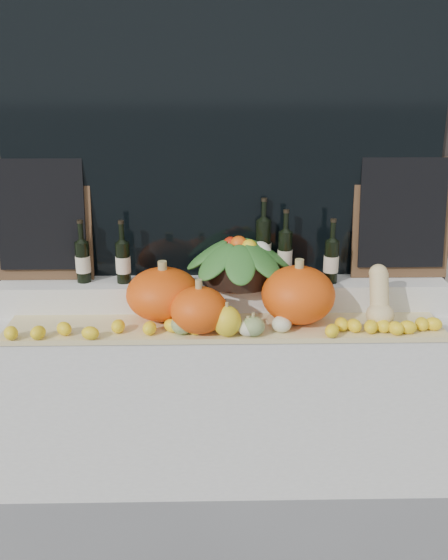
% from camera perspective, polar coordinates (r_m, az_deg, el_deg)
% --- Properties ---
extents(storefront_facade, '(7.00, 0.94, 4.50)m').
position_cam_1_polar(storefront_facade, '(3.62, -0.28, 21.49)').
color(storefront_facade, beige).
rests_on(storefront_facade, ground).
extents(display_sill, '(2.30, 0.55, 0.88)m').
position_cam_1_polar(display_sill, '(3.34, -0.03, -10.67)').
color(display_sill, silver).
rests_on(display_sill, ground).
extents(rear_tier, '(2.30, 0.25, 0.16)m').
position_cam_1_polar(rear_tier, '(3.25, -0.08, -1.36)').
color(rear_tier, silver).
rests_on(rear_tier, display_sill).
extents(straw_bedding, '(2.10, 0.32, 0.02)m').
position_cam_1_polar(straw_bedding, '(3.02, 0.02, -4.39)').
color(straw_bedding, tan).
rests_on(straw_bedding, display_sill).
extents(pumpkin_left, '(0.43, 0.43, 0.26)m').
position_cam_1_polar(pumpkin_left, '(3.07, -5.57, -1.28)').
color(pumpkin_left, '#EA510C').
rests_on(pumpkin_left, straw_bedding).
extents(pumpkin_right, '(0.39, 0.39, 0.28)m').
position_cam_1_polar(pumpkin_right, '(3.03, 6.79, -1.35)').
color(pumpkin_right, '#EA510C').
rests_on(pumpkin_right, straw_bedding).
extents(pumpkin_center, '(0.31, 0.31, 0.22)m').
position_cam_1_polar(pumpkin_center, '(2.91, -2.29, -2.75)').
color(pumpkin_center, '#EA510C').
rests_on(pumpkin_center, straw_bedding).
extents(butternut_squash, '(0.13, 0.20, 0.29)m').
position_cam_1_polar(butternut_squash, '(3.07, 14.03, -1.79)').
color(butternut_squash, '#DEC082').
rests_on(butternut_squash, straw_bedding).
extents(decorative_gourds, '(0.57, 0.15, 0.17)m').
position_cam_1_polar(decorative_gourds, '(2.89, 0.83, -4.02)').
color(decorative_gourds, '#2F5F1C').
rests_on(decorative_gourds, straw_bedding).
extents(lemon_heap, '(2.20, 0.16, 0.06)m').
position_cam_1_polar(lemon_heap, '(2.90, 0.07, -4.46)').
color(lemon_heap, yellow).
rests_on(lemon_heap, straw_bedding).
extents(produce_bowl, '(0.57, 0.57, 0.25)m').
position_cam_1_polar(produce_bowl, '(3.17, 1.35, 1.97)').
color(produce_bowl, black).
rests_on(produce_bowl, rear_tier).
extents(wine_bottle_far_left, '(0.08, 0.08, 0.32)m').
position_cam_1_polar(wine_bottle_far_left, '(3.25, -12.78, 1.70)').
color(wine_bottle_far_left, black).
rests_on(wine_bottle_far_left, rear_tier).
extents(wine_bottle_near_left, '(0.08, 0.08, 0.32)m').
position_cam_1_polar(wine_bottle_near_left, '(3.20, -9.21, 1.67)').
color(wine_bottle_near_left, black).
rests_on(wine_bottle_near_left, rear_tier).
extents(wine_bottle_tall, '(0.08, 0.08, 0.42)m').
position_cam_1_polar(wine_bottle_tall, '(3.24, 3.60, 2.95)').
color(wine_bottle_tall, black).
rests_on(wine_bottle_tall, rear_tier).
extents(wine_bottle_near_right, '(0.08, 0.08, 0.37)m').
position_cam_1_polar(wine_bottle_near_right, '(3.21, 5.59, 2.32)').
color(wine_bottle_near_right, black).
rests_on(wine_bottle_near_right, rear_tier).
extents(wine_bottle_far_right, '(0.08, 0.08, 0.33)m').
position_cam_1_polar(wine_bottle_far_right, '(3.21, 9.77, 1.74)').
color(wine_bottle_far_right, black).
rests_on(wine_bottle_far_right, rear_tier).
extents(chalkboard_left, '(0.50, 0.11, 0.62)m').
position_cam_1_polar(chalkboard_left, '(3.31, -16.33, 5.51)').
color(chalkboard_left, '#4C331E').
rests_on(chalkboard_left, rear_tier).
extents(chalkboard_right, '(0.50, 0.11, 0.62)m').
position_cam_1_polar(chalkboard_right, '(3.34, 15.96, 5.67)').
color(chalkboard_right, '#4C331E').
rests_on(chalkboard_right, rear_tier).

